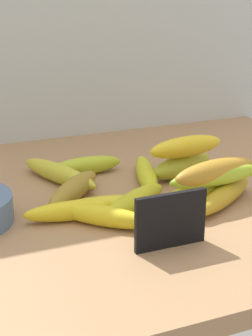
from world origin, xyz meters
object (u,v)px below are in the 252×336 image
(banana_3, at_px, (146,175))
(banana_7, at_px, (102,206))
(banana_13, at_px, (186,147))
(banana_9, at_px, (224,195))
(chalkboard_sign, at_px, (170,222))
(banana_2, at_px, (76,210))
(banana_8, at_px, (103,216))
(banana_12, at_px, (216,176))
(banana_0, at_px, (199,194))
(banana_10, at_px, (182,165))
(banana_4, at_px, (74,190))
(banana_11, at_px, (215,172))
(banana_6, at_px, (134,202))
(banana_1, at_px, (84,166))
(banana_5, at_px, (59,174))

(banana_3, height_order, banana_7, banana_3)
(banana_13, bearing_deg, banana_9, -89.63)
(chalkboard_sign, bearing_deg, banana_2, 125.85)
(chalkboard_sign, bearing_deg, banana_9, 32.70)
(banana_2, bearing_deg, banana_8, -48.10)
(banana_9, xyz_separation_m, banana_12, (-0.01, 0.01, 0.03))
(banana_0, relative_size, banana_8, 0.98)
(banana_3, relative_size, banana_10, 1.27)
(banana_4, bearing_deg, chalkboard_sign, -69.73)
(banana_2, height_order, banana_8, same)
(banana_3, xyz_separation_m, banana_7, (-0.12, -0.10, -0.00))
(banana_10, xyz_separation_m, banana_13, (0.00, -0.01, 0.04))
(banana_7, xyz_separation_m, banana_11, (0.19, -0.03, 0.04))
(chalkboard_sign, distance_m, banana_7, 0.15)
(banana_6, xyz_separation_m, banana_12, (0.14, -0.02, 0.03))
(banana_1, xyz_separation_m, banana_4, (-0.06, -0.11, 0.00))
(banana_1, xyz_separation_m, banana_7, (-0.03, -0.19, -0.00))
(chalkboard_sign, height_order, banana_10, chalkboard_sign)
(banana_2, xyz_separation_m, banana_6, (0.10, -0.01, 0.00))
(banana_1, relative_size, banana_7, 0.89)
(banana_0, height_order, banana_3, banana_0)
(banana_2, height_order, banana_7, same)
(chalkboard_sign, bearing_deg, banana_7, 111.82)
(banana_7, xyz_separation_m, banana_8, (-0.01, -0.04, 0.00))
(banana_4, distance_m, banana_12, 0.25)
(banana_6, distance_m, banana_12, 0.15)
(banana_2, relative_size, banana_5, 0.85)
(banana_6, xyz_separation_m, banana_7, (-0.05, 0.01, -0.00))
(banana_7, distance_m, banana_10, 0.23)
(banana_7, distance_m, banana_11, 0.20)
(banana_10, relative_size, banana_12, 0.87)
(banana_1, distance_m, banana_9, 0.29)
(banana_9, bearing_deg, banana_1, 127.65)
(banana_2, height_order, banana_13, banana_13)
(chalkboard_sign, relative_size, banana_8, 0.67)
(banana_2, height_order, banana_5, banana_5)
(banana_5, xyz_separation_m, banana_11, (0.22, -0.19, 0.04))
(banana_7, height_order, banana_10, banana_10)
(banana_10, bearing_deg, banana_8, -145.83)
(banana_8, relative_size, banana_9, 0.91)
(banana_5, distance_m, banana_11, 0.30)
(banana_1, distance_m, banana_8, 0.23)
(chalkboard_sign, height_order, banana_7, chalkboard_sign)
(banana_1, distance_m, banana_3, 0.13)
(banana_1, relative_size, banana_2, 0.90)
(banana_11, bearing_deg, banana_5, 138.89)
(banana_4, bearing_deg, banana_2, -104.57)
(chalkboard_sign, height_order, banana_4, chalkboard_sign)
(banana_4, relative_size, banana_10, 1.10)
(banana_6, height_order, banana_11, banana_11)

